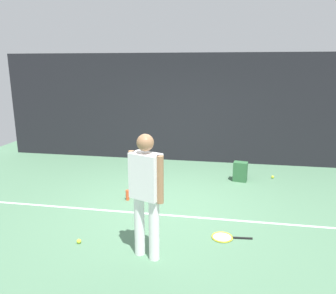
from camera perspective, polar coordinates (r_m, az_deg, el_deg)
The scene contains 10 objects.
ground_plane at distance 6.34m, azimuth -0.64°, elevation -9.68°, with size 12.00×12.00×0.00m, color #4C7556.
back_fence at distance 8.85m, azimuth 2.96°, elevation 6.63°, with size 10.00×0.10×2.84m, color black.
court_line at distance 5.91m, azimuth -1.52°, elevation -11.49°, with size 9.00×0.05×0.00m, color white.
tennis_player at distance 4.35m, azimuth -3.79°, elevation -7.26°, with size 0.50×0.35×1.70m.
tennis_racket at distance 5.25m, azimuth 9.59°, elevation -15.00°, with size 0.62×0.35×0.03m.
backpack at distance 7.63m, azimuth 12.29°, elevation -4.17°, with size 0.33×0.32×0.44m.
tennis_ball_near_player at distance 8.04m, azimuth 17.50°, elevation -4.91°, with size 0.07×0.07×0.07m, color #CCE033.
tennis_ball_by_fence at distance 7.95m, azimuth -4.30°, elevation -4.50°, with size 0.07×0.07×0.07m, color #CCE033.
tennis_ball_mid_court at distance 5.20m, azimuth -15.03°, elevation -15.34°, with size 0.07×0.07×0.07m, color #CCE033.
water_bottle at distance 6.50m, azimuth -6.95°, elevation -8.19°, with size 0.07×0.07×0.20m, color #D84C26.
Camera 1 is at (1.08, -5.71, 2.53)m, focal length 35.56 mm.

